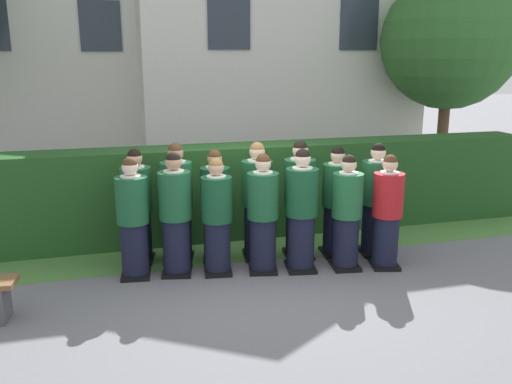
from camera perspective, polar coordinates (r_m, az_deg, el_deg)
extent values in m
plane|color=slate|center=(7.46, 0.52, -8.30)|extent=(60.00, 60.00, 0.00)
cylinder|color=black|center=(7.34, -12.74, -5.96)|extent=(0.36, 0.36, 0.74)
cube|color=black|center=(7.46, -12.59, -8.46)|extent=(0.43, 0.50, 0.05)
cylinder|color=#19512D|center=(7.14, -13.03, -0.83)|extent=(0.42, 0.42, 0.61)
cylinder|color=white|center=(7.07, -13.17, 1.61)|extent=(0.26, 0.26, 0.03)
cube|color=navy|center=(7.30, -12.97, 0.49)|extent=(0.04, 0.02, 0.27)
sphere|color=beige|center=(7.04, -13.22, 2.56)|extent=(0.21, 0.21, 0.21)
sphere|color=#472D19|center=(7.04, -13.24, 2.85)|extent=(0.19, 0.19, 0.19)
cylinder|color=black|center=(7.33, -8.42, -5.68)|extent=(0.37, 0.37, 0.77)
cube|color=black|center=(7.46, -8.33, -8.27)|extent=(0.48, 0.55, 0.05)
cylinder|color=#19512D|center=(7.13, -8.63, -0.37)|extent=(0.43, 0.43, 0.63)
cylinder|color=white|center=(7.05, -8.72, 2.16)|extent=(0.27, 0.27, 0.03)
cube|color=navy|center=(7.30, -8.51, 1.00)|extent=(0.04, 0.02, 0.28)
sphere|color=tan|center=(7.03, -8.76, 3.15)|extent=(0.22, 0.22, 0.22)
sphere|color=black|center=(7.02, -8.77, 3.45)|extent=(0.20, 0.20, 0.20)
cylinder|color=black|center=(7.30, -4.11, -5.81)|extent=(0.35, 0.35, 0.73)
cube|color=black|center=(7.42, -4.06, -8.27)|extent=(0.42, 0.50, 0.05)
cylinder|color=#144728|center=(7.10, -4.20, -0.77)|extent=(0.41, 0.41, 0.60)
cylinder|color=white|center=(7.03, -4.25, 1.63)|extent=(0.25, 0.25, 0.03)
cube|color=gold|center=(7.26, -4.32, 0.53)|extent=(0.04, 0.02, 0.26)
sphere|color=tan|center=(7.01, -4.27, 2.57)|extent=(0.21, 0.21, 0.21)
sphere|color=olive|center=(7.00, -4.27, 2.86)|extent=(0.19, 0.19, 0.19)
cylinder|color=black|center=(7.34, 0.73, -5.56)|extent=(0.36, 0.36, 0.75)
cube|color=black|center=(7.47, 0.72, -8.08)|extent=(0.46, 0.53, 0.05)
cylinder|color=#19512D|center=(7.14, 0.75, -0.40)|extent=(0.42, 0.42, 0.62)
cylinder|color=white|center=(7.07, 0.75, 2.06)|extent=(0.26, 0.26, 0.03)
cube|color=gold|center=(7.31, 0.62, 0.92)|extent=(0.04, 0.02, 0.27)
sphere|color=beige|center=(7.05, 0.76, 3.01)|extent=(0.21, 0.21, 0.21)
sphere|color=#472D19|center=(7.04, 0.76, 3.31)|extent=(0.19, 0.19, 0.19)
cylinder|color=black|center=(7.41, 4.78, -5.32)|extent=(0.37, 0.37, 0.77)
cube|color=black|center=(7.54, 4.72, -7.92)|extent=(0.46, 0.54, 0.05)
cylinder|color=#144728|center=(7.21, 4.89, -0.01)|extent=(0.44, 0.44, 0.64)
cylinder|color=white|center=(7.13, 4.95, 2.52)|extent=(0.27, 0.27, 0.03)
cube|color=navy|center=(7.38, 4.61, 1.34)|extent=(0.04, 0.02, 0.28)
sphere|color=beige|center=(7.11, 4.97, 3.50)|extent=(0.22, 0.22, 0.22)
sphere|color=black|center=(7.10, 4.97, 3.81)|extent=(0.20, 0.20, 0.20)
cylinder|color=black|center=(7.55, 9.49, -5.27)|extent=(0.35, 0.35, 0.73)
cube|color=black|center=(7.67, 9.39, -7.68)|extent=(0.43, 0.50, 0.05)
cylinder|color=#1E5B33|center=(7.36, 9.70, -0.35)|extent=(0.41, 0.41, 0.60)
cylinder|color=white|center=(7.29, 9.80, 1.99)|extent=(0.26, 0.26, 0.03)
cube|color=gold|center=(7.51, 9.32, 0.91)|extent=(0.04, 0.02, 0.27)
sphere|color=beige|center=(7.26, 9.84, 2.90)|extent=(0.21, 0.21, 0.21)
sphere|color=black|center=(7.26, 9.85, 3.18)|extent=(0.19, 0.19, 0.19)
cylinder|color=black|center=(7.70, 13.57, -5.10)|extent=(0.35, 0.35, 0.73)
cube|color=black|center=(7.81, 13.42, -7.46)|extent=(0.47, 0.53, 0.05)
cylinder|color=#AD191E|center=(7.51, 13.86, -0.30)|extent=(0.41, 0.41, 0.60)
cylinder|color=white|center=(7.44, 13.99, 1.98)|extent=(0.26, 0.26, 0.03)
cube|color=navy|center=(7.67, 13.54, 0.94)|extent=(0.04, 0.02, 0.26)
sphere|color=beige|center=(7.42, 14.05, 2.88)|extent=(0.21, 0.21, 0.21)
sphere|color=#472D19|center=(7.41, 14.06, 3.15)|extent=(0.19, 0.19, 0.19)
cube|color=white|center=(7.78, 13.33, -0.46)|extent=(0.15, 0.04, 0.20)
cylinder|color=black|center=(7.83, -12.32, -4.61)|extent=(0.36, 0.36, 0.75)
cube|color=black|center=(7.95, -12.19, -7.01)|extent=(0.47, 0.53, 0.05)
cylinder|color=#1E5B33|center=(7.64, -12.59, 0.27)|extent=(0.43, 0.43, 0.62)
cylinder|color=white|center=(7.58, -12.72, 2.59)|extent=(0.26, 0.26, 0.03)
cube|color=#236038|center=(7.81, -12.42, 1.51)|extent=(0.04, 0.02, 0.27)
sphere|color=tan|center=(7.55, -12.76, 3.49)|extent=(0.21, 0.21, 0.21)
sphere|color=black|center=(7.55, -12.78, 3.77)|extent=(0.20, 0.20, 0.20)
cube|color=white|center=(7.93, -12.26, 0.09)|extent=(0.15, 0.04, 0.20)
cylinder|color=black|center=(7.79, -8.24, -4.40)|extent=(0.38, 0.38, 0.79)
cube|color=black|center=(7.91, -8.14, -6.92)|extent=(0.50, 0.57, 0.05)
cylinder|color=#1E5B33|center=(7.60, -8.43, 0.74)|extent=(0.44, 0.44, 0.65)
cylinder|color=white|center=(7.53, -8.52, 3.18)|extent=(0.28, 0.28, 0.03)
cube|color=gold|center=(7.77, -8.27, 2.03)|extent=(0.04, 0.02, 0.29)
sphere|color=tan|center=(7.50, -8.55, 4.12)|extent=(0.22, 0.22, 0.22)
sphere|color=#472D19|center=(7.50, -8.56, 4.42)|extent=(0.20, 0.20, 0.20)
cylinder|color=black|center=(7.77, -4.25, -4.51)|extent=(0.35, 0.35, 0.74)
cube|color=black|center=(7.89, -4.21, -6.88)|extent=(0.46, 0.53, 0.05)
cylinder|color=#144728|center=(7.59, -4.34, 0.33)|extent=(0.42, 0.42, 0.61)
cylinder|color=white|center=(7.52, -4.39, 2.62)|extent=(0.26, 0.26, 0.03)
cube|color=navy|center=(7.75, -4.32, 1.55)|extent=(0.04, 0.02, 0.27)
sphere|color=tan|center=(7.50, -4.40, 3.52)|extent=(0.21, 0.21, 0.21)
sphere|color=#472D19|center=(7.49, -4.41, 3.79)|extent=(0.19, 0.19, 0.19)
cube|color=white|center=(7.87, -4.28, 0.14)|extent=(0.15, 0.04, 0.20)
cylinder|color=black|center=(7.82, 0.11, -4.18)|extent=(0.37, 0.37, 0.78)
cube|color=black|center=(7.94, 0.11, -6.69)|extent=(0.46, 0.54, 0.05)
cylinder|color=#19512D|center=(7.63, 0.12, 0.92)|extent=(0.44, 0.44, 0.65)
cylinder|color=white|center=(7.56, 0.12, 3.34)|extent=(0.27, 0.27, 0.03)
cube|color=gold|center=(7.80, -0.08, 2.19)|extent=(0.04, 0.02, 0.28)
sphere|color=beige|center=(7.54, 0.12, 4.28)|extent=(0.22, 0.22, 0.22)
sphere|color=olive|center=(7.53, 0.12, 4.57)|extent=(0.20, 0.20, 0.20)
cylinder|color=black|center=(7.88, 4.55, -4.05)|extent=(0.38, 0.38, 0.79)
cube|color=black|center=(8.01, 4.50, -6.57)|extent=(0.46, 0.54, 0.05)
cylinder|color=#19512D|center=(7.69, 4.66, 1.06)|extent=(0.45, 0.45, 0.65)
cylinder|color=white|center=(7.62, 4.71, 3.49)|extent=(0.28, 0.28, 0.03)
cube|color=#236038|center=(7.86, 4.34, 2.33)|extent=(0.04, 0.02, 0.29)
sphere|color=beige|center=(7.60, 4.72, 4.43)|extent=(0.22, 0.22, 0.22)
sphere|color=black|center=(7.59, 4.73, 4.72)|extent=(0.21, 0.21, 0.21)
cube|color=white|center=(7.98, 4.20, 0.83)|extent=(0.15, 0.03, 0.20)
cylinder|color=black|center=(8.02, 8.40, -4.01)|extent=(0.36, 0.36, 0.74)
cube|color=black|center=(8.14, 8.31, -6.33)|extent=(0.43, 0.50, 0.05)
cylinder|color=#1E5B33|center=(7.84, 8.57, 0.72)|extent=(0.42, 0.42, 0.61)
cylinder|color=white|center=(7.78, 8.66, 2.96)|extent=(0.26, 0.26, 0.03)
cube|color=navy|center=(8.00, 8.19, 1.91)|extent=(0.04, 0.02, 0.27)
sphere|color=beige|center=(7.75, 8.69, 3.83)|extent=(0.21, 0.21, 0.21)
sphere|color=black|center=(7.75, 8.70, 4.10)|extent=(0.19, 0.19, 0.19)
cylinder|color=black|center=(8.15, 12.42, -3.82)|extent=(0.37, 0.37, 0.76)
cube|color=black|center=(8.27, 12.29, -6.18)|extent=(0.46, 0.53, 0.05)
cylinder|color=#1E5B33|center=(7.97, 12.68, 0.96)|extent=(0.43, 0.43, 0.63)
cylinder|color=white|center=(7.91, 12.80, 3.22)|extent=(0.27, 0.27, 0.03)
cube|color=gold|center=(8.13, 12.28, 2.15)|extent=(0.04, 0.02, 0.28)
sphere|color=beige|center=(7.88, 12.85, 4.10)|extent=(0.22, 0.22, 0.22)
sphere|color=black|center=(7.88, 12.87, 4.37)|extent=(0.20, 0.20, 0.20)
cube|color=#214C1E|center=(8.71, -2.36, 0.12)|extent=(10.45, 0.70, 1.49)
cube|color=silver|center=(14.62, -20.66, 13.21)|extent=(5.19, 3.19, 5.68)
cube|color=#2D3842|center=(12.97, -16.19, 16.56)|extent=(0.90, 0.04, 1.10)
cube|color=silver|center=(14.11, 1.20, 14.17)|extent=(6.54, 4.30, 5.73)
cube|color=#2D3842|center=(11.66, -2.88, 17.56)|extent=(0.90, 0.04, 1.10)
cube|color=#2D3842|center=(12.63, 10.89, 17.07)|extent=(0.90, 0.04, 1.10)
cylinder|color=brown|center=(12.73, 19.06, 4.60)|extent=(0.24, 0.24, 1.83)
sphere|color=#2D6028|center=(12.59, 19.92, 14.91)|extent=(2.93, 2.93, 2.93)
cube|color=#4C4C51|center=(6.67, -25.19, -10.58)|extent=(0.11, 0.33, 0.42)
cube|color=#477A38|center=(8.19, -1.03, -6.21)|extent=(10.45, 0.90, 0.01)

